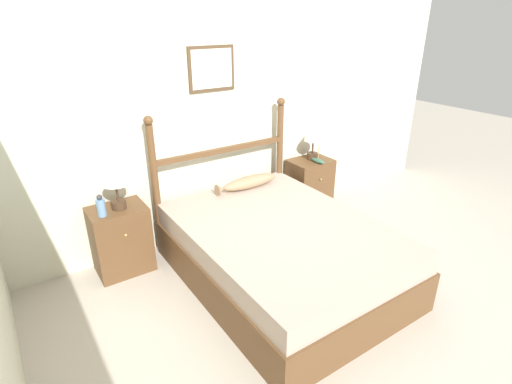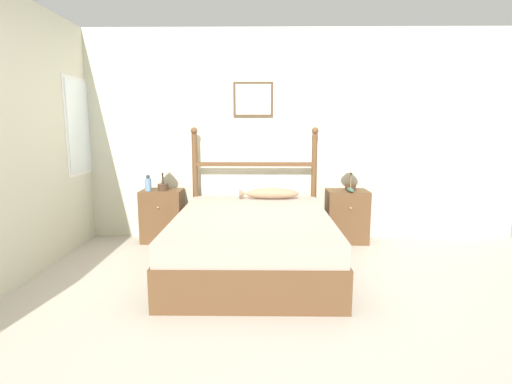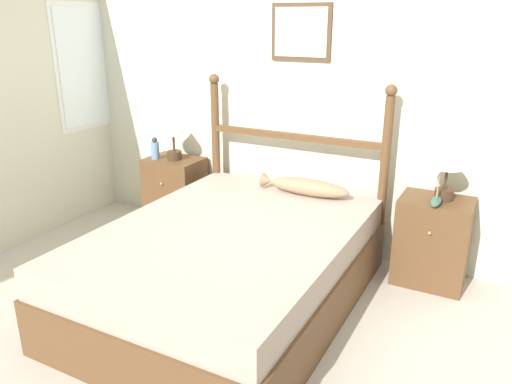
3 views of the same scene
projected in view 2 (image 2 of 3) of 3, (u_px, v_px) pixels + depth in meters
The scene contains 11 objects.
ground_plane at pixel (257, 291), 3.43m from camera, with size 16.00×16.00×0.00m, color #B7AD9E.
wall_back at pixel (258, 136), 4.93m from camera, with size 6.40×0.08×2.55m.
bed at pixel (253, 241), 3.94m from camera, with size 1.51×2.07×0.55m.
headboard at pixel (254, 179), 4.85m from camera, with size 1.53×0.09×1.38m.
nightstand_left at pixel (163, 216), 4.86m from camera, with size 0.49×0.38×0.63m.
nightstand_right at pixel (347, 216), 4.83m from camera, with size 0.49×0.38×0.63m.
table_lamp_left at pixel (162, 169), 4.75m from camera, with size 0.21×0.21×0.37m.
table_lamp_right at pixel (351, 169), 4.75m from camera, with size 0.21×0.21×0.37m.
bottle at pixel (148, 184), 4.72m from camera, with size 0.07×0.07×0.20m.
model_boat at pixel (350, 190), 4.66m from camera, with size 0.06×0.21×0.20m.
fish_pillow at pixel (270, 194), 4.69m from camera, with size 0.70×0.15×0.13m.
Camera 2 is at (0.04, -3.24, 1.40)m, focal length 28.00 mm.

